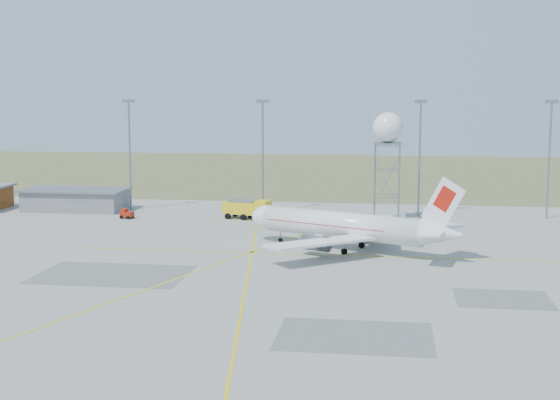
# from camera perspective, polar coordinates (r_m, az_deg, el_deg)

# --- Properties ---
(ground) EXTENTS (400.00, 400.00, 0.00)m
(ground) POSITION_cam_1_polar(r_m,az_deg,el_deg) (77.15, -1.86, -8.49)
(ground) COLOR #9E9E99
(ground) RESTS_ON ground
(grass_strip) EXTENTS (400.00, 120.00, 0.03)m
(grass_strip) POSITION_cam_1_polar(r_m,az_deg,el_deg) (214.40, 4.59, 2.03)
(grass_strip) COLOR olive
(grass_strip) RESTS_ON ground
(building_grey) EXTENTS (19.00, 10.00, 3.90)m
(building_grey) POSITION_cam_1_polar(r_m,az_deg,el_deg) (149.92, -14.71, 0.04)
(building_grey) COLOR gray
(building_grey) RESTS_ON ground
(mast_a) EXTENTS (2.20, 0.50, 20.50)m
(mast_a) POSITION_cam_1_polar(r_m,az_deg,el_deg) (147.23, -10.95, 3.97)
(mast_a) COLOR gray
(mast_a) RESTS_ON ground
(mast_b) EXTENTS (2.20, 0.50, 20.50)m
(mast_b) POSITION_cam_1_polar(r_m,az_deg,el_deg) (141.10, -1.28, 3.94)
(mast_b) COLOR gray
(mast_b) RESTS_ON ground
(mast_c) EXTENTS (2.20, 0.50, 20.50)m
(mast_c) POSITION_cam_1_polar(r_m,az_deg,el_deg) (139.34, 10.19, 3.77)
(mast_c) COLOR gray
(mast_c) RESTS_ON ground
(mast_d) EXTENTS (2.20, 0.50, 20.50)m
(mast_d) POSITION_cam_1_polar(r_m,az_deg,el_deg) (141.87, 19.11, 3.53)
(mast_d) COLOR gray
(mast_d) RESTS_ON ground
(airliner_main) EXTENTS (30.92, 28.77, 11.10)m
(airliner_main) POSITION_cam_1_polar(r_m,az_deg,el_deg) (108.10, 4.79, -1.92)
(airliner_main) COLOR white
(airliner_main) RESTS_ON ground
(radar_tower) EXTENTS (5.10, 5.10, 18.47)m
(radar_tower) POSITION_cam_1_polar(r_m,az_deg,el_deg) (132.61, 7.85, 2.88)
(radar_tower) COLOR gray
(radar_tower) RESTS_ON ground
(fire_truck) EXTENTS (8.85, 5.07, 3.36)m
(fire_truck) POSITION_cam_1_polar(r_m,az_deg,el_deg) (134.80, -2.34, -0.72)
(fire_truck) COLOR yellow
(fire_truck) RESTS_ON ground
(baggage_tug) EXTENTS (2.41, 2.11, 1.68)m
(baggage_tug) POSITION_cam_1_polar(r_m,az_deg,el_deg) (138.03, -11.15, -1.07)
(baggage_tug) COLOR #A41F0B
(baggage_tug) RESTS_ON ground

